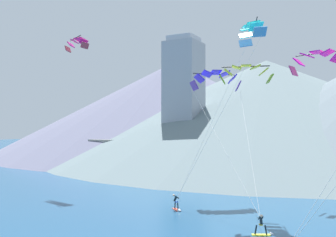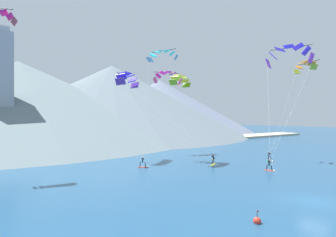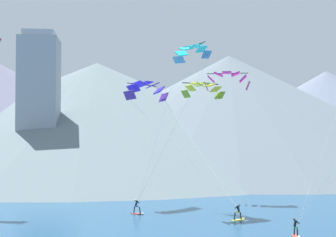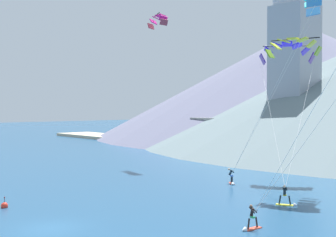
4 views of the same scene
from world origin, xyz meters
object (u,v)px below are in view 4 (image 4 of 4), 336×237
(kitesurfer_far_left, at_px, (250,222))
(parafoil_kite_distant_high_outer, at_px, (158,20))
(parafoil_kite_near_trail, at_px, (311,1))
(kitesurfer_near_lead, at_px, (287,199))
(parafoil_kite_distant_low_drift, at_px, (293,45))
(kitesurfer_near_trail, at_px, (232,179))
(parafoil_kite_near_lead, at_px, (287,51))
(race_marker_buoy, at_px, (4,206))

(kitesurfer_far_left, xyz_separation_m, parafoil_kite_distant_high_outer, (-31.34, 17.87, 19.93))
(parafoil_kite_near_trail, bearing_deg, parafoil_kite_distant_high_outer, 178.68)
(kitesurfer_near_lead, distance_m, parafoil_kite_distant_low_drift, 14.56)
(kitesurfer_near_trail, xyz_separation_m, parafoil_kite_near_lead, (1.32, 7.83, 13.92))
(parafoil_kite_near_lead, xyz_separation_m, parafoil_kite_near_trail, (5.21, -3.34, 4.34))
(kitesurfer_far_left, distance_m, race_marker_buoy, 19.91)
(kitesurfer_near_lead, height_order, parafoil_kite_near_lead, parafoil_kite_near_lead)
(kitesurfer_near_trail, relative_size, parafoil_kite_near_trail, 0.09)
(parafoil_kite_distant_high_outer, xyz_separation_m, parafoil_kite_distant_low_drift, (25.61, -4.73, -6.46))
(parafoil_kite_near_lead, xyz_separation_m, race_marker_buoy, (-5.62, -30.46, -14.29))
(kitesurfer_near_lead, relative_size, parafoil_kite_distant_high_outer, 0.40)
(kitesurfer_near_trail, relative_size, kitesurfer_far_left, 0.99)
(kitesurfer_near_trail, bearing_deg, parafoil_kite_near_trail, 34.50)
(parafoil_kite_near_lead, height_order, race_marker_buoy, parafoil_kite_near_lead)
(parafoil_kite_distant_low_drift, bearing_deg, kitesurfer_far_left, -66.45)
(kitesurfer_far_left, height_order, parafoil_kite_distant_high_outer, parafoil_kite_distant_high_outer)
(kitesurfer_near_lead, distance_m, parafoil_kite_near_trail, 20.68)
(kitesurfer_near_trail, relative_size, race_marker_buoy, 1.70)
(kitesurfer_near_trail, distance_m, race_marker_buoy, 23.04)
(parafoil_kite_near_lead, distance_m, parafoil_kite_distant_high_outer, 20.72)
(kitesurfer_near_lead, xyz_separation_m, parafoil_kite_near_trail, (-3.62, 9.06, 18.23))
(parafoil_kite_distant_low_drift, bearing_deg, parafoil_kite_near_lead, 128.53)
(kitesurfer_far_left, bearing_deg, parafoil_kite_near_lead, 119.54)
(parafoil_kite_near_lead, relative_size, parafoil_kite_distant_low_drift, 2.90)
(kitesurfer_near_trail, relative_size, parafoil_kite_distant_high_outer, 0.39)
(race_marker_buoy, bearing_deg, parafoil_kite_near_lead, 79.55)
(kitesurfer_far_left, height_order, parafoil_kite_near_lead, parafoil_kite_near_lead)
(parafoil_kite_near_trail, xyz_separation_m, parafoil_kite_distant_low_drift, (0.75, -4.16, -4.83))
(kitesurfer_far_left, relative_size, parafoil_kite_distant_high_outer, 0.39)
(parafoil_kite_near_trail, distance_m, race_marker_buoy, 34.64)
(parafoil_kite_near_lead, bearing_deg, parafoil_kite_distant_low_drift, -51.47)
(parafoil_kite_distant_low_drift, bearing_deg, kitesurfer_near_trail, -177.41)
(parafoil_kite_distant_low_drift, bearing_deg, parafoil_kite_distant_high_outer, 169.53)
(kitesurfer_far_left, distance_m, parafoil_kite_near_lead, 27.52)
(parafoil_kite_distant_high_outer, distance_m, race_marker_buoy, 37.07)
(kitesurfer_near_lead, relative_size, parafoil_kite_near_trail, 0.10)
(parafoil_kite_near_trail, distance_m, parafoil_kite_distant_low_drift, 6.42)
(kitesurfer_near_trail, bearing_deg, parafoil_kite_distant_low_drift, 2.59)
(kitesurfer_near_lead, xyz_separation_m, parafoil_kite_distant_high_outer, (-28.48, 9.63, 19.87))
(parafoil_kite_near_lead, height_order, parafoil_kite_distant_low_drift, parafoil_kite_near_lead)
(kitesurfer_near_lead, relative_size, kitesurfer_far_left, 1.02)
(race_marker_buoy, bearing_deg, kitesurfer_far_left, 29.57)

